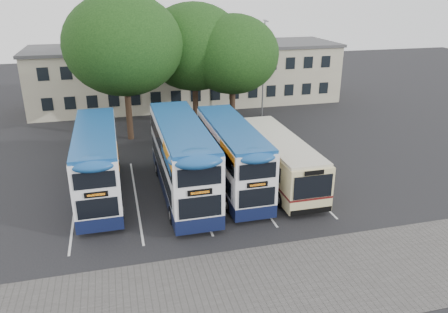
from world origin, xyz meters
The scene contains 12 objects.
ground centered at (0.00, 0.00, 0.00)m, with size 120.00×120.00×0.00m, color black.
paving_strip centered at (-2.00, -5.00, 0.01)m, with size 40.00×6.00×0.01m, color #595654.
bay_lines centered at (-3.75, 5.00, 0.01)m, with size 14.12×11.00×0.01m.
depot_building centered at (0.00, 26.99, 3.15)m, with size 32.40×8.40×6.20m.
lamp_post centered at (6.00, 19.97, 5.08)m, with size 0.25×1.05×9.06m.
tree_left centered at (-6.90, 16.17, 7.67)m, with size 9.26×9.26×11.62m.
tree_mid centered at (-0.83, 18.89, 6.99)m, with size 8.84×8.84×10.75m.
tree_right centered at (2.14, 17.03, 6.50)m, with size 7.88×7.88×9.87m.
bus_dd_left centered at (-9.27, 5.88, 2.30)m, with size 2.43×10.01×4.17m.
bus_dd_mid centered at (-4.39, 4.87, 2.47)m, with size 2.60×10.74×4.48m.
bus_dd_right centered at (-1.26, 4.99, 2.26)m, with size 2.39×9.86×4.11m.
bus_single centered at (1.85, 5.10, 1.71)m, with size 2.58×10.12×3.02m.
Camera 1 is at (-8.03, -19.24, 11.87)m, focal length 35.00 mm.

